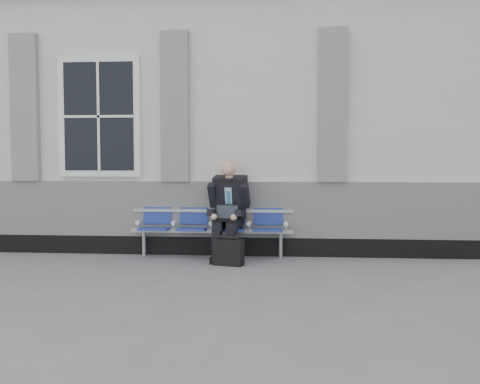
{
  "coord_description": "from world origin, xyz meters",
  "views": [
    {
      "loc": [
        3.35,
        -7.08,
        1.57
      ],
      "look_at": [
        2.69,
        0.9,
        1.07
      ],
      "focal_mm": 40.0,
      "sensor_mm": 36.0,
      "label": 1
    }
  ],
  "objects": [
    {
      "name": "ground",
      "position": [
        0.0,
        0.0,
        0.0
      ],
      "size": [
        70.0,
        70.0,
        0.0
      ],
      "primitive_type": "plane",
      "color": "slate",
      "rests_on": "ground"
    },
    {
      "name": "businessman",
      "position": [
        2.49,
        1.18,
        0.81
      ],
      "size": [
        0.66,
        0.89,
        1.53
      ],
      "color": "black",
      "rests_on": "ground"
    },
    {
      "name": "bench",
      "position": [
        2.2,
        1.32,
        0.55
      ],
      "size": [
        2.6,
        0.47,
        0.91
      ],
      "color": "#9EA0A3",
      "rests_on": "ground"
    },
    {
      "name": "station_building",
      "position": [
        -0.02,
        3.47,
        2.22
      ],
      "size": [
        14.4,
        4.4,
        4.49
      ],
      "color": "silver",
      "rests_on": "ground"
    },
    {
      "name": "briefcase",
      "position": [
        2.54,
        0.66,
        0.2
      ],
      "size": [
        0.47,
        0.29,
        0.44
      ],
      "color": "black",
      "rests_on": "ground"
    }
  ]
}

